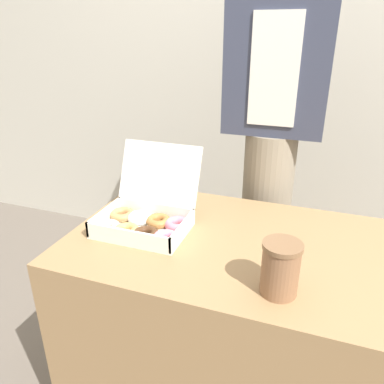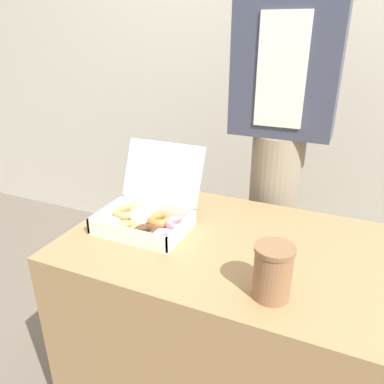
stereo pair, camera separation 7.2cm
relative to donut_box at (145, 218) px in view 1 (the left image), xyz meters
name	(u,v)px [view 1 (the left image)]	position (x,y,z in m)	size (l,w,h in m)	color
wall_back	(305,31)	(0.35, 1.15, 0.56)	(10.00, 0.05, 2.60)	beige
table	(245,333)	(0.35, 0.02, -0.39)	(1.13, 0.64, 0.71)	#99754C
donut_box	(145,218)	(0.00, 0.00, 0.00)	(0.32, 0.29, 0.25)	white
coffee_cup	(280,268)	(0.45, -0.18, 0.03)	(0.10, 0.10, 0.14)	#8C6042
person_customer	(274,112)	(0.32, 0.50, 0.27)	(0.38, 0.24, 1.78)	gray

